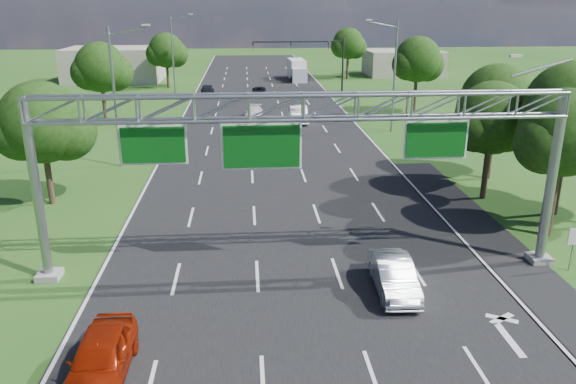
{
  "coord_description": "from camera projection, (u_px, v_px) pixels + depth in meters",
  "views": [
    {
      "loc": [
        -2.13,
        -11.06,
        11.65
      ],
      "look_at": [
        -0.2,
        14.4,
        2.95
      ],
      "focal_mm": 35.0,
      "sensor_mm": 36.0,
      "label": 1
    }
  ],
  "objects": [
    {
      "name": "tree_cluster_right",
      "position": [
        545.0,
        119.0,
        31.8
      ],
      "size": [
        9.91,
        14.6,
        8.68
      ],
      "color": "#2D2116",
      "rests_on": "ground"
    },
    {
      "name": "tree_verge_la",
      "position": [
        43.0,
        126.0,
        32.62
      ],
      "size": [
        5.76,
        4.8,
        7.4
      ],
      "color": "#2D2116",
      "rests_on": "ground"
    },
    {
      "name": "building_right",
      "position": [
        403.0,
        63.0,
        92.81
      ],
      "size": [
        12.0,
        9.0,
        4.0
      ],
      "primitive_type": "cube",
      "color": "gray",
      "rests_on": "ground"
    },
    {
      "name": "car_queue_d",
      "position": [
        298.0,
        114.0,
        56.84
      ],
      "size": [
        1.75,
        4.93,
        1.62
      ],
      "primitive_type": "imported",
      "rotation": [
        0.0,
        0.0,
        0.01
      ],
      "color": "silver",
      "rests_on": "ground"
    },
    {
      "name": "silver_sedan",
      "position": [
        394.0,
        276.0,
        23.57
      ],
      "size": [
        1.68,
        4.38,
        1.43
      ],
      "primitive_type": "imported",
      "rotation": [
        0.0,
        0.0,
        -0.04
      ],
      "color": "silver",
      "rests_on": "ground"
    },
    {
      "name": "car_queue_c",
      "position": [
        207.0,
        91.0,
        72.02
      ],
      "size": [
        2.07,
        4.5,
        1.5
      ],
      "primitive_type": "imported",
      "rotation": [
        0.0,
        0.0,
        0.07
      ],
      "color": "black",
      "rests_on": "ground"
    },
    {
      "name": "tree_verge_rd",
      "position": [
        418.0,
        62.0,
        59.02
      ],
      "size": [
        5.76,
        4.8,
        8.28
      ],
      "color": "#2D2116",
      "rests_on": "ground"
    },
    {
      "name": "ground",
      "position": [
        275.0,
        163.0,
        42.66
      ],
      "size": [
        220.0,
        220.0,
        0.0
      ],
      "primitive_type": "plane",
      "color": "#224F17",
      "rests_on": "ground"
    },
    {
      "name": "road",
      "position": [
        275.0,
        163.0,
        42.66
      ],
      "size": [
        18.0,
        180.0,
        0.02
      ],
      "primitive_type": "cube",
      "color": "black",
      "rests_on": "ground"
    },
    {
      "name": "tree_verge_re",
      "position": [
        349.0,
        45.0,
        87.33
      ],
      "size": [
        5.76,
        4.8,
        7.84
      ],
      "color": "#2D2116",
      "rests_on": "ground"
    },
    {
      "name": "box_truck",
      "position": [
        297.0,
        70.0,
        87.36
      ],
      "size": [
        2.61,
        8.13,
        3.04
      ],
      "rotation": [
        0.0,
        0.0,
        0.05
      ],
      "color": "white",
      "rests_on": "ground"
    },
    {
      "name": "building_left",
      "position": [
        114.0,
        65.0,
        85.59
      ],
      "size": [
        14.0,
        10.0,
        5.0
      ],
      "primitive_type": "cube",
      "color": "gray",
      "rests_on": "ground"
    },
    {
      "name": "streetlight_r_mid",
      "position": [
        393.0,
        72.0,
        51.11
      ],
      "size": [
        2.97,
        0.22,
        10.16
      ],
      "color": "gray",
      "rests_on": "ground"
    },
    {
      "name": "traffic_signal",
      "position": [
        317.0,
        53.0,
        74.56
      ],
      "size": [
        12.21,
        0.24,
        7.0
      ],
      "color": "black",
      "rests_on": "ground"
    },
    {
      "name": "streetlight_l_far",
      "position": [
        174.0,
        50.0,
        73.09
      ],
      "size": [
        2.97,
        0.22,
        10.16
      ],
      "color": "gray",
      "rests_on": "ground"
    },
    {
      "name": "tree_verge_lc",
      "position": [
        167.0,
        52.0,
        77.93
      ],
      "size": [
        5.76,
        4.8,
        7.62
      ],
      "color": "#2D2116",
      "rests_on": "ground"
    },
    {
      "name": "streetlight_l_near",
      "position": [
        117.0,
        91.0,
        40.06
      ],
      "size": [
        2.97,
        0.22,
        10.16
      ],
      "color": "gray",
      "rests_on": "ground"
    },
    {
      "name": "car_queue_b",
      "position": [
        259.0,
        91.0,
        72.86
      ],
      "size": [
        1.93,
        4.01,
        1.1
      ],
      "primitive_type": "imported",
      "rotation": [
        0.0,
        0.0,
        -0.03
      ],
      "color": "black",
      "rests_on": "ground"
    },
    {
      "name": "regulatory_sign",
      "position": [
        574.0,
        240.0,
        25.1
      ],
      "size": [
        0.6,
        0.08,
        2.1
      ],
      "color": "gray",
      "rests_on": "ground"
    },
    {
      "name": "sign_gantry",
      "position": [
        305.0,
        121.0,
        23.47
      ],
      "size": [
        23.5,
        1.0,
        9.56
      ],
      "color": "gray",
      "rests_on": "ground"
    },
    {
      "name": "road_flare",
      "position": [
        494.0,
        245.0,
        28.29
      ],
      "size": [
        3.0,
        30.0,
        0.02
      ],
      "primitive_type": "cube",
      "color": "black",
      "rests_on": "ground"
    },
    {
      "name": "red_coupe",
      "position": [
        101.0,
        357.0,
        18.09
      ],
      "size": [
        1.82,
        4.51,
        1.54
      ],
      "primitive_type": "imported",
      "rotation": [
        0.0,
        0.0,
        -0.0
      ],
      "color": "#911C06",
      "rests_on": "ground"
    },
    {
      "name": "tree_verge_lb",
      "position": [
        101.0,
        70.0,
        53.97
      ],
      "size": [
        5.76,
        4.8,
        8.06
      ],
      "color": "#2D2116",
      "rests_on": "ground"
    },
    {
      "name": "car_queue_a",
      "position": [
        254.0,
        112.0,
        58.95
      ],
      "size": [
        2.04,
        4.19,
        1.17
      ],
      "primitive_type": "imported",
      "rotation": [
        0.0,
        0.0,
        -0.1
      ],
      "color": "white",
      "rests_on": "ground"
    }
  ]
}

